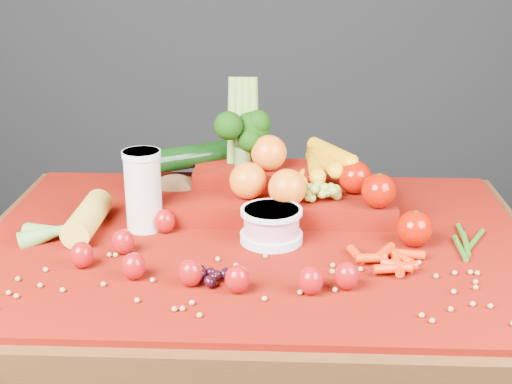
{
  "coord_description": "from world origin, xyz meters",
  "views": [
    {
      "loc": [
        0.06,
        -1.26,
        1.32
      ],
      "look_at": [
        0.0,
        0.02,
        0.85
      ],
      "focal_mm": 50.0,
      "sensor_mm": 36.0,
      "label": 1
    }
  ],
  "objects_px": {
    "milk_glass": "(143,188)",
    "yogurt_bowl": "(271,224)",
    "table": "(256,287)",
    "produce_mound": "(275,182)"
  },
  "relations": [
    {
      "from": "table",
      "to": "yogurt_bowl",
      "type": "height_order",
      "value": "yogurt_bowl"
    },
    {
      "from": "milk_glass",
      "to": "yogurt_bowl",
      "type": "distance_m",
      "value": 0.26
    },
    {
      "from": "table",
      "to": "produce_mound",
      "type": "distance_m",
      "value": 0.23
    },
    {
      "from": "table",
      "to": "yogurt_bowl",
      "type": "bearing_deg",
      "value": -20.08
    },
    {
      "from": "table",
      "to": "milk_glass",
      "type": "distance_m",
      "value": 0.3
    },
    {
      "from": "yogurt_bowl",
      "to": "produce_mound",
      "type": "relative_size",
      "value": 0.2
    },
    {
      "from": "yogurt_bowl",
      "to": "milk_glass",
      "type": "bearing_deg",
      "value": 168.9
    },
    {
      "from": "milk_glass",
      "to": "produce_mound",
      "type": "distance_m",
      "value": 0.28
    },
    {
      "from": "table",
      "to": "yogurt_bowl",
      "type": "relative_size",
      "value": 9.14
    },
    {
      "from": "yogurt_bowl",
      "to": "produce_mound",
      "type": "distance_m",
      "value": 0.17
    }
  ]
}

